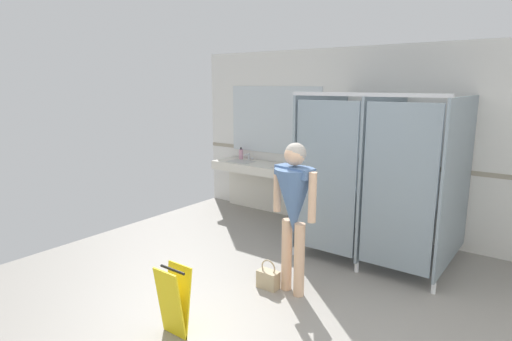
% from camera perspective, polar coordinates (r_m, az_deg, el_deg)
% --- Properties ---
extents(wall_back, '(6.74, 0.12, 2.67)m').
position_cam_1_polar(wall_back, '(6.18, 18.20, 3.57)').
color(wall_back, silver).
rests_on(wall_back, ground_plane).
extents(wall_back_tile_band, '(6.74, 0.01, 0.06)m').
position_cam_1_polar(wall_back_tile_band, '(6.17, 17.83, 0.87)').
color(wall_back_tile_band, '#9E937F').
rests_on(wall_back_tile_band, wall_back).
extents(vanity_counter, '(1.84, 0.55, 0.97)m').
position_cam_1_polar(vanity_counter, '(6.96, 1.54, -0.94)').
color(vanity_counter, silver).
rests_on(vanity_counter, ground_plane).
extents(mirror_panel, '(1.74, 0.02, 1.10)m').
position_cam_1_polar(mirror_panel, '(6.97, 2.51, 6.86)').
color(mirror_panel, silver).
rests_on(mirror_panel, wall_back).
extents(bathroom_stalls, '(1.77, 1.46, 2.06)m').
position_cam_1_polar(bathroom_stalls, '(5.25, 16.20, -0.57)').
color(bathroom_stalls, gray).
rests_on(bathroom_stalls, ground_plane).
extents(person_standing, '(0.55, 0.47, 1.58)m').
position_cam_1_polar(person_standing, '(4.23, 5.20, -4.15)').
color(person_standing, '#DBAD89').
rests_on(person_standing, ground_plane).
extents(handbag, '(0.23, 0.13, 0.32)m').
position_cam_1_polar(handbag, '(4.62, 1.68, -14.51)').
color(handbag, tan).
rests_on(handbag, ground_plane).
extents(soap_dispenser, '(0.07, 0.07, 0.21)m').
position_cam_1_polar(soap_dispenser, '(7.32, -2.06, 2.26)').
color(soap_dispenser, '#D899B2').
rests_on(soap_dispenser, vanity_counter).
extents(wet_floor_sign, '(0.28, 0.19, 0.63)m').
position_cam_1_polar(wet_floor_sign, '(3.82, -11.14, -17.03)').
color(wet_floor_sign, yellow).
rests_on(wet_floor_sign, ground_plane).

